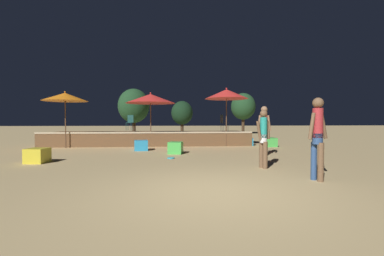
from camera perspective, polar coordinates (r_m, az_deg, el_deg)
ground_plane at (r=4.97m, az=5.31°, el=-14.04°), size 120.00×120.00×0.00m
wooden_deck at (r=14.75m, az=-9.41°, el=-2.23°), size 10.93×3.07×0.77m
patio_umbrella_0 at (r=13.54m, az=7.67°, el=7.46°), size 2.24×2.24×3.04m
patio_umbrella_1 at (r=13.32m, az=-9.19°, el=6.45°), size 2.52×2.52×2.77m
patio_umbrella_2 at (r=13.97m, az=-26.37°, el=6.18°), size 2.11×2.11×2.77m
cube_seat_0 at (r=13.81m, az=16.81°, el=-3.03°), size 0.65×0.65×0.45m
cube_seat_1 at (r=14.16m, az=12.29°, el=-3.00°), size 0.62×0.62×0.39m
cube_seat_2 at (r=11.75m, az=-11.25°, el=-3.80°), size 0.66×0.66×0.45m
cube_seat_3 at (r=9.54m, az=-31.13°, el=-5.27°), size 0.64×0.64×0.46m
cube_seat_4 at (r=10.43m, az=-3.68°, el=-4.41°), size 0.65×0.65×0.48m
person_0 at (r=10.08m, az=15.72°, el=-0.00°), size 0.53×0.31×1.89m
person_1 at (r=6.35m, az=26.13°, el=-1.30°), size 0.56×0.30×1.85m
person_2 at (r=7.49m, az=15.60°, el=-1.98°), size 0.47×0.28×1.64m
bistro_chair_0 at (r=15.49m, az=-13.60°, el=1.51°), size 0.41×0.42×0.90m
bistro_chair_1 at (r=14.50m, az=6.91°, el=1.53°), size 0.42×0.41×0.90m
frisbee_disc at (r=9.15m, az=-4.71°, el=-6.66°), size 0.26×0.26×0.03m
background_tree_0 at (r=21.23m, az=-12.81°, el=4.79°), size 2.50×2.50×3.90m
background_tree_1 at (r=25.93m, az=11.30°, el=4.69°), size 2.39×2.39×4.05m
background_tree_2 at (r=23.71m, az=-2.23°, el=3.35°), size 1.98×1.98×3.14m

